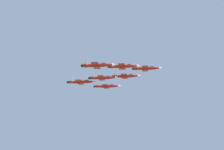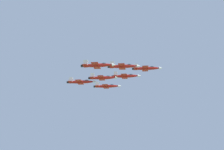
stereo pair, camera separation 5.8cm
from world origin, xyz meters
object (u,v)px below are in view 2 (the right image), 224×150
Objects in this scene: jet_right_wingman at (123,66)px; jet_trailing at (81,82)px; jet_left_outer at (107,86)px; jet_slot_rear at (103,78)px; jet_lead at (147,68)px; jet_left_wingman at (126,76)px; jet_right_outer at (98,65)px.

jet_right_wingman is 27.22m from jet_trailing.
jet_left_outer reaches higher than jet_slot_rear.
jet_left_wingman is (1.04, 16.12, -1.08)m from jet_lead.
jet_slot_rear is at bearing -139.32° from jet_left_wingman.
jet_right_wingman is at bearing -140.26° from jet_lead.
jet_slot_rear is at bearing 179.37° from jet_lead.
jet_right_wingman is at bearing -89.68° from jet_left_wingman.
jet_right_wingman is 0.97× the size of jet_right_outer.
jet_left_outer is 20.93m from jet_slot_rear.
jet_left_wingman is 16.57m from jet_slot_rear.
jet_slot_rear reaches higher than jet_trailing.
jet_lead is at bearing -0.79° from jet_slot_rear.
jet_lead is 32.58m from jet_right_outer.
jet_slot_rear is (-16.78, -12.49, -0.57)m from jet_left_outer.
jet_left_wingman is 16.45m from jet_left_outer.
jet_right_wingman reaches higher than jet_left_outer.
jet_slot_rear is 1.01× the size of jet_trailing.
jet_trailing is at bearing 179.21° from jet_slot_rear.
jet_left_wingman is 1.04× the size of jet_trailing.
jet_right_wingman reaches higher than jet_slot_rear.
jet_right_outer is at bearing -111.10° from jet_left_wingman.
jet_trailing is (9.43, 22.37, -2.56)m from jet_right_outer.
jet_lead is 0.95× the size of jet_right_outer.
jet_lead is 37.55m from jet_trailing.
jet_right_wingman is at bearing -23.77° from jet_trailing.
jet_left_wingman is 1.04× the size of jet_slot_rear.
jet_left_wingman reaches higher than jet_right_outer.
jet_lead reaches higher than jet_slot_rear.
jet_lead is 16.25m from jet_right_wingman.
jet_right_outer reaches higher than jet_slot_rear.
jet_left_wingman is 27.36m from jet_trailing.
jet_left_wingman is at bearing 69.54° from jet_right_outer.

